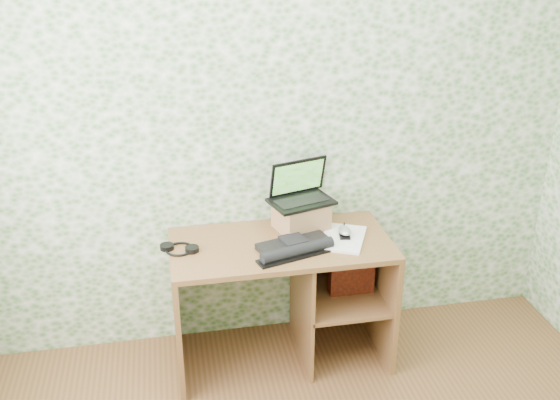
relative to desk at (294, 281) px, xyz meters
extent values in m
plane|color=white|center=(-0.08, 0.28, 0.82)|extent=(3.50, 0.00, 3.50)
cube|color=brown|center=(-0.08, -0.03, 0.25)|extent=(1.20, 0.60, 0.03)
cube|color=brown|center=(-0.66, -0.03, -0.12)|extent=(0.03, 0.60, 0.72)
cube|color=brown|center=(0.51, -0.03, -0.12)|extent=(0.03, 0.60, 0.72)
cube|color=brown|center=(0.04, -0.03, -0.12)|extent=(0.02, 0.56, 0.72)
cube|color=brown|center=(0.27, -0.03, -0.10)|extent=(0.46, 0.56, 0.02)
cube|color=brown|center=(0.28, 0.26, -0.12)|extent=(0.48, 0.02, 0.72)
cube|color=#A27248|center=(0.07, 0.12, 0.35)|extent=(0.32, 0.29, 0.16)
cube|color=black|center=(0.07, 0.12, 0.44)|extent=(0.39, 0.32, 0.02)
cube|color=black|center=(0.07, 0.11, 0.45)|extent=(0.32, 0.21, 0.00)
cube|color=black|center=(0.07, 0.21, 0.55)|extent=(0.34, 0.15, 0.21)
cube|color=#255518|center=(0.07, 0.20, 0.55)|extent=(0.30, 0.13, 0.18)
cube|color=black|center=(-0.02, -0.08, 0.28)|extent=(0.42, 0.25, 0.03)
cube|color=black|center=(-0.02, -0.08, 0.29)|extent=(0.15, 0.15, 0.05)
cylinder|color=black|center=(-0.02, -0.19, 0.30)|extent=(0.41, 0.17, 0.06)
cube|color=black|center=(-0.02, -0.19, 0.27)|extent=(0.45, 0.21, 0.01)
torus|color=black|center=(-0.62, -0.01, 0.28)|extent=(0.20, 0.20, 0.01)
cylinder|color=black|center=(-0.69, 0.02, 0.28)|extent=(0.07, 0.07, 0.03)
cylinder|color=black|center=(-0.56, -0.04, 0.28)|extent=(0.07, 0.07, 0.03)
cube|color=white|center=(0.26, -0.06, 0.28)|extent=(0.34, 0.38, 0.01)
ellipsoid|color=#B9B9BB|center=(0.27, -0.04, 0.30)|extent=(0.09, 0.12, 0.04)
cylinder|color=black|center=(0.29, 0.03, 0.29)|extent=(0.06, 0.14, 0.01)
cube|color=maroon|center=(0.33, -0.03, 0.06)|extent=(0.25, 0.08, 0.31)
camera|label=1|loc=(-0.65, -2.97, 1.86)|focal=40.00mm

